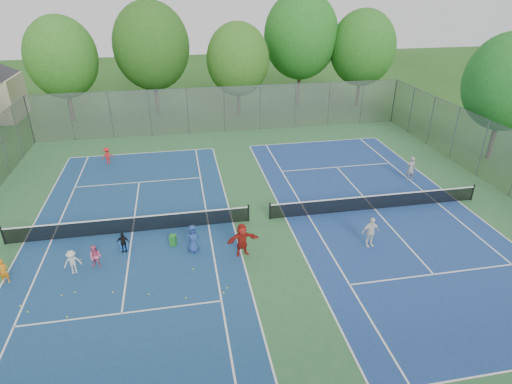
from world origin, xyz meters
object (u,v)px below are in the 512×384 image
Objects in this scene: net_left at (131,225)px; ball_crate at (124,246)px; ball_hopper at (173,240)px; net_right at (375,202)px; instructor at (411,169)px.

ball_crate is (-0.32, -1.52, -0.29)m from net_left.
net_left is at bearing 78.23° from ball_crate.
net_left reaches higher than ball_hopper.
net_left is 2.76m from ball_hopper.
net_right is at bearing 0.00° from net_left.
ball_crate is 0.22× the size of instructor.
ball_hopper is (2.17, -1.70, -0.15)m from net_left.
instructor reaches higher than ball_crate.
net_right is (14.00, 0.00, 0.00)m from net_left.
instructor is at bearing 17.86° from ball_hopper.
ball_crate is at bearing 16.92° from instructor.
net_left is 21.40× the size of ball_hopper.
ball_crate is at bearing -173.94° from net_right.
net_right is at bearing 42.03° from instructor.
net_left is at bearing 12.60° from instructor.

